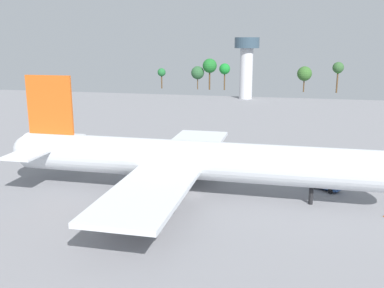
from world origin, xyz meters
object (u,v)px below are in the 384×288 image
cargo_loader (137,150)px  control_tower (246,61)px  cargo_airplane (191,160)px  catering_truck (303,159)px  pushback_tractor (325,184)px

cargo_loader → control_tower: bearing=82.2°
control_tower → cargo_airplane: bearing=-88.2°
cargo_loader → control_tower: 105.50m
control_tower → cargo_loader: bearing=-97.8°
catering_truck → control_tower: control_tower is taller
cargo_airplane → cargo_loader: bearing=127.6°
cargo_airplane → pushback_tractor: size_ratio=12.63×
pushback_tractor → control_tower: bearing=102.5°
pushback_tractor → catering_truck: 16.09m
cargo_airplane → catering_truck: bearing=50.8°
cargo_airplane → control_tower: control_tower is taller
cargo_airplane → pushback_tractor: bearing=18.8°
pushback_tractor → control_tower: control_tower is taller
cargo_airplane → control_tower: bearing=91.8°
catering_truck → control_tower: 107.30m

